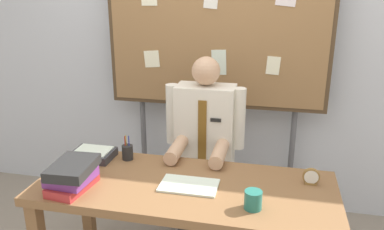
{
  "coord_description": "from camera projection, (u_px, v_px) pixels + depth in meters",
  "views": [
    {
      "loc": [
        0.46,
        -1.88,
        1.8
      ],
      "look_at": [
        0.0,
        0.18,
        1.1
      ],
      "focal_mm": 36.19,
      "sensor_mm": 36.0,
      "label": 1
    }
  ],
  "objects": [
    {
      "name": "desk_clock",
      "position": [
        311.0,
        177.0,
        2.16
      ],
      "size": [
        0.09,
        0.04,
        0.09
      ],
      "color": "olive",
      "rests_on": "desk"
    },
    {
      "name": "back_wall",
      "position": [
        220.0,
        46.0,
        3.09
      ],
      "size": [
        6.4,
        0.08,
        2.7
      ],
      "primitive_type": "cube",
      "color": "silver",
      "rests_on": "ground_plane"
    },
    {
      "name": "paper_tray",
      "position": [
        93.0,
        154.0,
        2.49
      ],
      "size": [
        0.26,
        0.2,
        0.06
      ],
      "color": "#333338",
      "rests_on": "desk"
    },
    {
      "name": "book_stack",
      "position": [
        72.0,
        175.0,
        2.09
      ],
      "size": [
        0.23,
        0.31,
        0.16
      ],
      "color": "#B22D2D",
      "rests_on": "desk"
    },
    {
      "name": "person",
      "position": [
        205.0,
        159.0,
        2.75
      ],
      "size": [
        0.55,
        0.56,
        1.36
      ],
      "color": "#2D2D33",
      "rests_on": "ground_plane"
    },
    {
      "name": "open_notebook",
      "position": [
        189.0,
        185.0,
        2.14
      ],
      "size": [
        0.32,
        0.2,
        0.01
      ],
      "primitive_type": "cube",
      "rotation": [
        0.0,
        0.0,
        0.01
      ],
      "color": "silver",
      "rests_on": "desk"
    },
    {
      "name": "bulletin_board",
      "position": [
        216.0,
        31.0,
        2.86
      ],
      "size": [
        1.68,
        0.09,
        2.11
      ],
      "color": "#4C3823",
      "rests_on": "ground_plane"
    },
    {
      "name": "pen_holder",
      "position": [
        128.0,
        152.0,
        2.46
      ],
      "size": [
        0.07,
        0.07,
        0.16
      ],
      "color": "#262626",
      "rests_on": "desk"
    },
    {
      "name": "desk",
      "position": [
        185.0,
        199.0,
        2.2
      ],
      "size": [
        1.68,
        0.69,
        0.75
      ],
      "color": "brown",
      "rests_on": "ground_plane"
    },
    {
      "name": "coffee_mug",
      "position": [
        253.0,
        200.0,
        1.92
      ],
      "size": [
        0.09,
        0.09,
        0.1
      ],
      "primitive_type": "cylinder",
      "color": "#267266",
      "rests_on": "desk"
    }
  ]
}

